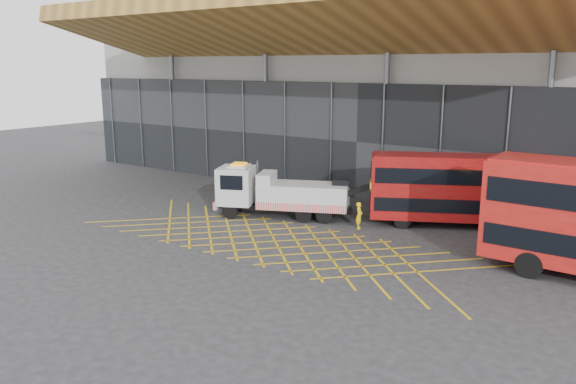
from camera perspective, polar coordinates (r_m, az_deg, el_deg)
The scene contains 6 objects.
ground_plane at distance 32.03m, azimuth -5.97°, elevation -4.00°, with size 120.00×120.00×0.00m, color #262629.
road_markings at distance 30.12m, azimuth -1.32°, elevation -5.01°, with size 23.16×7.16×0.01m.
construction_building at distance 45.37m, azimuth 11.36°, elevation 12.25°, with size 55.00×23.97×18.00m.
recovery_truck at distance 34.52m, azimuth -1.06°, elevation -0.05°, with size 9.27×5.36×3.34m.
bus_towed at distance 33.87m, azimuth 17.09°, elevation 0.47°, with size 10.21×6.65×4.17m.
worker at distance 32.50m, azimuth 7.24°, elevation -2.37°, with size 0.56×0.37×1.54m, color yellow.
Camera 1 is at (20.09, -23.18, 9.22)m, focal length 35.00 mm.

